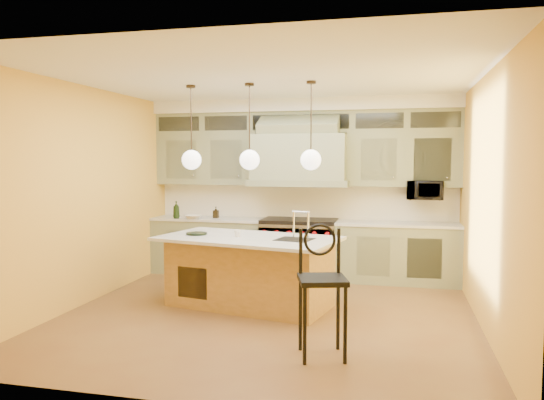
% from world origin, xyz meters
% --- Properties ---
extents(floor, '(5.00, 5.00, 0.00)m').
position_xyz_m(floor, '(0.00, 0.00, 0.00)').
color(floor, brown).
rests_on(floor, ground).
extents(ceiling, '(5.00, 5.00, 0.00)m').
position_xyz_m(ceiling, '(0.00, 0.00, 2.90)').
color(ceiling, white).
rests_on(ceiling, wall_back).
extents(wall_back, '(5.00, 0.00, 5.00)m').
position_xyz_m(wall_back, '(0.00, 2.50, 1.45)').
color(wall_back, gold).
rests_on(wall_back, ground).
extents(wall_front, '(5.00, 0.00, 5.00)m').
position_xyz_m(wall_front, '(0.00, -2.50, 1.45)').
color(wall_front, gold).
rests_on(wall_front, ground).
extents(wall_left, '(0.00, 5.00, 5.00)m').
position_xyz_m(wall_left, '(-2.50, 0.00, 1.45)').
color(wall_left, gold).
rests_on(wall_left, ground).
extents(wall_right, '(0.00, 5.00, 5.00)m').
position_xyz_m(wall_right, '(2.50, 0.00, 1.45)').
color(wall_right, gold).
rests_on(wall_right, ground).
extents(back_cabinetry, '(5.00, 0.77, 2.90)m').
position_xyz_m(back_cabinetry, '(0.00, 2.23, 1.43)').
color(back_cabinetry, gray).
rests_on(back_cabinetry, floor).
extents(range, '(1.20, 0.74, 0.96)m').
position_xyz_m(range, '(0.00, 2.14, 0.49)').
color(range, silver).
rests_on(range, floor).
extents(kitchen_island, '(2.49, 1.66, 1.35)m').
position_xyz_m(kitchen_island, '(-0.33, 0.33, 0.47)').
color(kitchen_island, olive).
rests_on(kitchen_island, floor).
extents(counter_stool, '(0.56, 0.56, 1.29)m').
position_xyz_m(counter_stool, '(0.83, -1.22, 0.74)').
color(counter_stool, black).
rests_on(counter_stool, floor).
extents(microwave, '(0.54, 0.37, 0.30)m').
position_xyz_m(microwave, '(1.95, 2.25, 1.45)').
color(microwave, black).
rests_on(microwave, back_cabinetry).
extents(oil_bottle_a, '(0.11, 0.11, 0.29)m').
position_xyz_m(oil_bottle_a, '(-2.05, 1.92, 1.09)').
color(oil_bottle_a, black).
rests_on(oil_bottle_a, back_cabinetry).
extents(oil_bottle_b, '(0.09, 0.09, 0.19)m').
position_xyz_m(oil_bottle_b, '(-1.43, 2.15, 1.04)').
color(oil_bottle_b, black).
rests_on(oil_bottle_b, back_cabinetry).
extents(fruit_bowl, '(0.27, 0.27, 0.06)m').
position_xyz_m(fruit_bowl, '(-1.75, 1.92, 0.97)').
color(fruit_bowl, white).
rests_on(fruit_bowl, back_cabinetry).
extents(cup, '(0.10, 0.10, 0.09)m').
position_xyz_m(cup, '(-0.48, 0.28, 0.96)').
color(cup, silver).
rests_on(cup, kitchen_island).
extents(pendant_left, '(0.26, 0.26, 1.11)m').
position_xyz_m(pendant_left, '(-1.13, 0.34, 1.95)').
color(pendant_left, '#2D2319').
rests_on(pendant_left, ceiling).
extents(pendant_center, '(0.26, 0.26, 1.11)m').
position_xyz_m(pendant_center, '(-0.33, 0.34, 1.95)').
color(pendant_center, '#2D2319').
rests_on(pendant_center, ceiling).
extents(pendant_right, '(0.26, 0.26, 1.11)m').
position_xyz_m(pendant_right, '(0.47, 0.34, 1.95)').
color(pendant_right, '#2D2319').
rests_on(pendant_right, ceiling).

